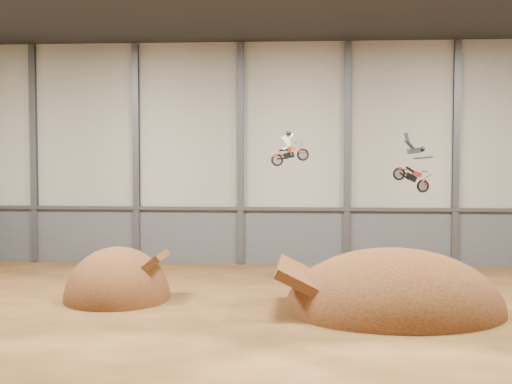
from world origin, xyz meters
TOP-DOWN VIEW (x-y plane):
  - floor at (0.00, 0.00)m, footprint 40.00×40.00m
  - back_wall at (0.00, 15.00)m, footprint 40.00×0.10m
  - lower_band_back at (0.00, 14.90)m, footprint 39.80×0.18m
  - steel_rail at (0.00, 14.75)m, footprint 39.80×0.35m
  - steel_column_0 at (-16.67, 14.80)m, footprint 0.40×0.36m
  - steel_column_1 at (-10.00, 14.80)m, footprint 0.40×0.36m
  - steel_column_2 at (-3.33, 14.80)m, footprint 0.40×0.36m
  - steel_column_3 at (3.33, 14.80)m, footprint 0.40×0.36m
  - steel_column_4 at (10.00, 14.80)m, footprint 0.40×0.36m
  - takeoff_ramp at (-8.32, 3.77)m, footprint 5.06×5.84m
  - landing_ramp at (4.72, 2.05)m, footprint 9.79×8.66m
  - fmx_rider_a at (0.04, 5.95)m, footprint 2.38×1.27m
  - fmx_rider_b at (5.58, 3.96)m, footprint 3.33×1.44m

SIDE VIEW (x-z plane):
  - floor at x=0.00m, z-range 0.00..0.00m
  - takeoff_ramp at x=-8.32m, z-range -2.53..2.53m
  - landing_ramp at x=4.72m, z-range -2.82..2.82m
  - lower_band_back at x=0.00m, z-range 0.00..3.50m
  - steel_rail at x=0.00m, z-range 3.45..3.65m
  - fmx_rider_b at x=5.58m, z-range 5.09..8.18m
  - back_wall at x=0.00m, z-range 0.00..14.00m
  - steel_column_0 at x=-16.67m, z-range 0.05..13.95m
  - steel_column_1 at x=-10.00m, z-range 0.05..13.95m
  - steel_column_2 at x=-3.33m, z-range 0.05..13.95m
  - steel_column_3 at x=3.33m, z-range 0.05..13.95m
  - steel_column_4 at x=10.00m, z-range 0.05..13.95m
  - fmx_rider_a at x=0.04m, z-range 6.38..8.50m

